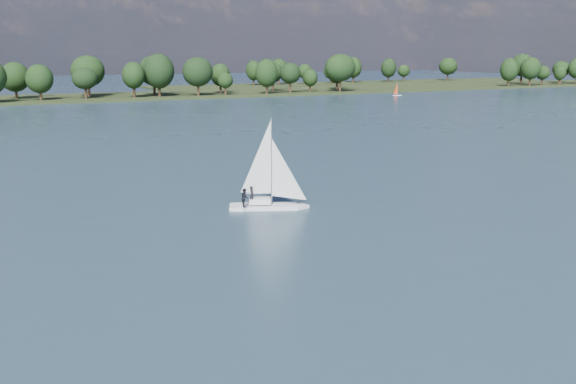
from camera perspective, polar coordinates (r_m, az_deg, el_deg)
name	(u,v)px	position (r m, az deg, el deg)	size (l,w,h in m)	color
ground	(103,140)	(123.63, -16.13, 4.48)	(700.00, 700.00, 0.00)	#233342
far_shore	(38,100)	(234.17, -21.35, 7.62)	(660.00, 40.00, 1.50)	black
far_shore_back	(360,84)	(334.95, 6.42, 9.54)	(220.00, 30.00, 1.40)	black
sailboat	(264,183)	(65.72, -2.12, 0.82)	(7.69, 4.89, 9.84)	white
dinghy_orange	(397,92)	(244.45, 9.69, 8.72)	(3.28, 1.51, 5.10)	white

